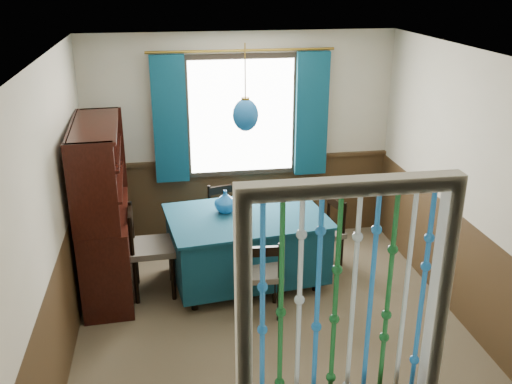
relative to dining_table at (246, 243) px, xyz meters
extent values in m
plane|color=brown|center=(0.11, -0.90, -0.44)|extent=(4.00, 4.00, 0.00)
plane|color=silver|center=(0.11, -0.90, 2.06)|extent=(4.00, 4.00, 0.00)
plane|color=#BFB59C|center=(0.11, 1.10, 0.81)|extent=(3.60, 0.00, 3.60)
plane|color=#BFB59C|center=(0.11, -2.90, 0.81)|extent=(3.60, 0.00, 3.60)
plane|color=#BFB59C|center=(-1.69, -0.90, 0.81)|extent=(0.00, 4.00, 4.00)
plane|color=#BFB59C|center=(1.91, -0.90, 0.81)|extent=(0.00, 4.00, 4.00)
plane|color=#3A2816|center=(0.11, 1.09, 0.06)|extent=(3.60, 0.00, 3.60)
plane|color=#3A2816|center=(-1.68, -0.90, 0.06)|extent=(0.00, 4.00, 4.00)
plane|color=#3A2816|center=(1.89, -0.90, 0.06)|extent=(0.00, 4.00, 4.00)
cube|color=black|center=(0.11, 1.05, 1.11)|extent=(1.32, 0.12, 1.42)
cube|color=#0E374A|center=(0.00, 0.00, -0.02)|extent=(1.65, 1.22, 0.62)
cube|color=#0E374A|center=(0.00, 0.00, 0.31)|extent=(1.72, 1.29, 0.03)
cylinder|color=black|center=(-0.59, -0.47, -0.37)|extent=(0.07, 0.07, 0.14)
cylinder|color=black|center=(0.68, -0.31, -0.37)|extent=(0.07, 0.07, 0.14)
cylinder|color=black|center=(-0.68, 0.31, -0.37)|extent=(0.07, 0.07, 0.14)
cylinder|color=black|center=(0.59, 0.47, -0.37)|extent=(0.07, 0.07, 0.14)
cylinder|color=black|center=(-0.13, -0.77, -0.24)|extent=(0.04, 0.04, 0.42)
cylinder|color=black|center=(0.19, -0.79, -0.24)|extent=(0.04, 0.04, 0.42)
cylinder|color=black|center=(-0.11, -0.46, -0.24)|extent=(0.04, 0.04, 0.42)
cylinder|color=black|center=(0.21, -0.48, -0.24)|extent=(0.04, 0.04, 0.42)
cube|color=#5B5549|center=(0.04, -0.63, 0.00)|extent=(0.43, 0.41, 0.06)
cube|color=black|center=(0.03, -0.79, 0.30)|extent=(0.35, 0.06, 0.09)
cylinder|color=black|center=(-0.13, -0.78, 0.17)|extent=(0.04, 0.04, 0.41)
cylinder|color=black|center=(0.19, -0.80, 0.17)|extent=(0.04, 0.04, 0.41)
cylinder|color=black|center=(0.00, 0.89, -0.24)|extent=(0.04, 0.04, 0.41)
cylinder|color=black|center=(-0.31, 0.81, -0.24)|extent=(0.04, 0.04, 0.41)
cylinder|color=black|center=(0.08, 0.60, -0.24)|extent=(0.04, 0.04, 0.41)
cylinder|color=black|center=(-0.23, 0.52, -0.24)|extent=(0.04, 0.04, 0.41)
cube|color=#5B5549|center=(-0.11, 0.70, -0.01)|extent=(0.49, 0.48, 0.05)
cube|color=black|center=(-0.16, 0.86, 0.29)|extent=(0.34, 0.13, 0.09)
cylinder|color=black|center=(0.00, 0.90, 0.16)|extent=(0.04, 0.04, 0.40)
cylinder|color=black|center=(-0.31, 0.82, 0.16)|extent=(0.04, 0.04, 0.40)
cylinder|color=black|center=(-1.16, 0.13, -0.21)|extent=(0.05, 0.05, 0.48)
cylinder|color=black|center=(-1.15, -0.26, -0.21)|extent=(0.05, 0.05, 0.48)
cylinder|color=black|center=(-0.79, 0.14, -0.21)|extent=(0.05, 0.05, 0.48)
cylinder|color=black|center=(-0.78, -0.25, -0.21)|extent=(0.05, 0.05, 0.48)
cube|color=#5B5549|center=(-0.97, -0.06, 0.06)|extent=(0.46, 0.48, 0.06)
cube|color=black|center=(-1.16, -0.07, 0.41)|extent=(0.05, 0.41, 0.11)
cylinder|color=black|center=(-1.17, 0.13, 0.27)|extent=(0.04, 0.04, 0.47)
cylinder|color=black|center=(-1.16, -0.26, 0.27)|extent=(0.04, 0.04, 0.47)
cylinder|color=black|center=(1.05, 0.01, -0.24)|extent=(0.04, 0.04, 0.42)
cylinder|color=black|center=(0.97, 0.33, -0.24)|extent=(0.04, 0.04, 0.42)
cylinder|color=black|center=(0.75, -0.06, -0.24)|extent=(0.04, 0.04, 0.42)
cylinder|color=black|center=(0.67, 0.26, -0.24)|extent=(0.04, 0.04, 0.42)
cube|color=#5B5549|center=(0.86, 0.14, 0.00)|extent=(0.48, 0.49, 0.06)
cube|color=black|center=(1.02, 0.17, 0.31)|extent=(0.12, 0.35, 0.09)
cylinder|color=black|center=(1.06, 0.02, 0.18)|extent=(0.04, 0.04, 0.41)
cylinder|color=black|center=(0.98, 0.33, 0.18)|extent=(0.04, 0.04, 0.41)
cube|color=black|center=(-1.43, 0.09, 0.00)|extent=(0.53, 1.38, 0.89)
cube|color=black|center=(-1.43, -0.56, 0.89)|extent=(0.42, 0.07, 0.89)
cube|color=black|center=(-1.43, 0.74, 0.89)|extent=(0.42, 0.07, 0.89)
cube|color=black|center=(-1.43, 0.09, 1.31)|extent=(0.48, 1.37, 0.04)
cube|color=black|center=(-1.64, 0.09, 0.89)|extent=(0.09, 1.34, 0.89)
cube|color=black|center=(-1.40, 0.09, 0.75)|extent=(0.43, 1.29, 0.02)
cube|color=black|center=(-1.40, 0.09, 1.05)|extent=(0.43, 1.29, 0.02)
cylinder|color=olive|center=(0.00, 0.00, 1.72)|extent=(0.01, 0.01, 0.68)
ellipsoid|color=#155494|center=(0.00, 0.00, 1.38)|extent=(0.25, 0.25, 0.31)
cylinder|color=olive|center=(0.00, 0.00, 1.53)|extent=(0.08, 0.08, 0.03)
imported|color=#155494|center=(-0.20, 0.12, 0.43)|extent=(0.22, 0.22, 0.22)
imported|color=beige|center=(-1.38, -0.18, 0.79)|extent=(0.26, 0.26, 0.05)
imported|color=beige|center=(-1.38, 0.32, 0.53)|extent=(0.17, 0.17, 0.17)
camera|label=1|loc=(-0.78, -5.33, 2.68)|focal=40.00mm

